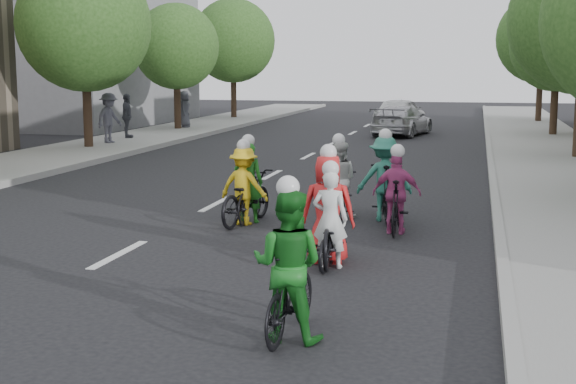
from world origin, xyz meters
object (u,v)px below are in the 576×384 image
(cyclist_5, at_px, (249,191))
(cyclist_7, at_px, (385,185))
(spectator_0, at_px, (109,118))
(follow_car_lead, at_px, (402,121))
(cyclist_2, at_px, (245,193))
(cyclist_6, at_px, (339,188))
(follow_car_trail, at_px, (400,113))
(cyclist_4, at_px, (328,221))
(cyclist_3, at_px, (397,200))
(cyclist_1, at_px, (289,277))
(spectator_2, at_px, (184,109))
(cyclist_0, at_px, (331,232))
(spectator_1, at_px, (127,116))

(cyclist_5, relative_size, cyclist_7, 0.89)
(cyclist_5, height_order, spectator_0, spectator_0)
(follow_car_lead, bearing_deg, spectator_0, 47.80)
(cyclist_2, bearing_deg, cyclist_6, -135.93)
(cyclist_2, distance_m, follow_car_trail, 25.24)
(cyclist_4, xyz_separation_m, cyclist_6, (-0.48, 3.76, -0.04))
(cyclist_7, xyz_separation_m, follow_car_trail, (-1.98, 24.22, 0.06))
(cyclist_6, relative_size, spectator_0, 0.91)
(cyclist_3, bearing_deg, cyclist_1, 84.10)
(cyclist_2, relative_size, spectator_2, 1.17)
(follow_car_lead, bearing_deg, cyclist_0, 103.93)
(spectator_1, bearing_deg, cyclist_1, -171.60)
(cyclist_0, relative_size, follow_car_lead, 0.36)
(cyclist_1, distance_m, spectator_1, 25.04)
(cyclist_1, relative_size, cyclist_4, 0.94)
(cyclist_6, height_order, follow_car_lead, cyclist_6)
(cyclist_0, bearing_deg, spectator_2, -61.77)
(cyclist_4, bearing_deg, cyclist_2, -57.52)
(follow_car_trail, distance_m, spectator_2, 10.60)
(cyclist_0, distance_m, cyclist_7, 3.94)
(cyclist_6, bearing_deg, spectator_2, -65.06)
(cyclist_0, xyz_separation_m, cyclist_2, (-2.22, 2.91, 0.09))
(spectator_0, xyz_separation_m, spectator_1, (-0.27, 2.21, -0.05))
(cyclist_2, distance_m, follow_car_lead, 21.26)
(cyclist_4, distance_m, follow_car_lead, 23.92)
(cyclist_0, relative_size, cyclist_2, 0.80)
(cyclist_6, distance_m, follow_car_trail, 24.15)
(cyclist_0, bearing_deg, cyclist_7, -92.44)
(follow_car_trail, height_order, spectator_1, spectator_1)
(cyclist_2, distance_m, cyclist_6, 1.99)
(cyclist_4, height_order, cyclist_7, cyclist_4)
(cyclist_4, xyz_separation_m, spectator_1, (-11.75, 18.38, 0.41))
(cyclist_1, xyz_separation_m, cyclist_7, (0.24, 7.28, 0.01))
(cyclist_4, height_order, spectator_2, spectator_2)
(spectator_0, height_order, spectator_1, spectator_0)
(cyclist_2, distance_m, cyclist_5, 0.25)
(cyclist_1, xyz_separation_m, cyclist_3, (0.60, 6.08, -0.09))
(follow_car_lead, distance_m, spectator_1, 12.02)
(spectator_0, bearing_deg, follow_car_lead, -38.31)
(cyclist_7, bearing_deg, follow_car_trail, -95.23)
(cyclist_7, relative_size, follow_car_trail, 0.43)
(cyclist_6, xyz_separation_m, spectator_0, (-11.00, 12.41, 0.50))
(cyclist_2, relative_size, cyclist_4, 1.04)
(follow_car_lead, bearing_deg, cyclist_4, 103.76)
(cyclist_4, relative_size, cyclist_6, 1.14)
(cyclist_0, bearing_deg, cyclist_2, -49.66)
(cyclist_2, xyz_separation_m, spectator_1, (-9.62, 15.72, 0.44))
(cyclist_1, distance_m, cyclist_6, 7.41)
(cyclist_2, relative_size, spectator_1, 1.13)
(cyclist_6, distance_m, cyclist_7, 0.95)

